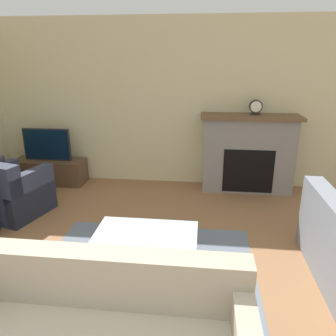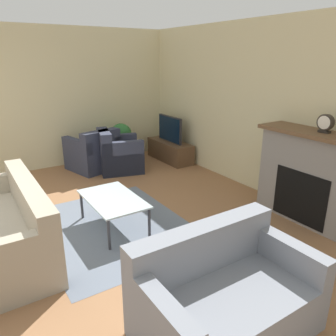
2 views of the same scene
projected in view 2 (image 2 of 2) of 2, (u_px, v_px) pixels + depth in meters
name	position (u px, v px, depth m)	size (l,w,h in m)	color
wall_back	(253.00, 108.00, 5.32)	(8.71, 0.06, 2.70)	beige
wall_left	(58.00, 99.00, 6.41)	(0.06, 7.65, 2.70)	beige
area_rug	(114.00, 227.00, 4.33)	(2.23, 1.81, 0.00)	slate
fireplace	(313.00, 176.00, 4.32)	(1.53, 0.50, 1.24)	gray
tv_stand	(170.00, 151.00, 7.08)	(1.20, 0.43, 0.41)	brown
tv	(170.00, 129.00, 6.92)	(0.80, 0.06, 0.54)	#232328
couch_sectional	(4.00, 232.00, 3.64)	(1.95, 0.91, 0.82)	#9E937F
couch_loveseat	(224.00, 299.00, 2.63)	(0.86, 1.41, 0.82)	gray
armchair_by_window	(94.00, 155.00, 6.46)	(1.00, 0.98, 0.82)	#33384C
armchair_accent	(118.00, 156.00, 6.37)	(0.93, 0.96, 0.82)	#33384C
coffee_table	(113.00, 201.00, 4.21)	(1.03, 0.61, 0.41)	#333338
potted_plant	(121.00, 138.00, 6.95)	(0.45, 0.45, 0.81)	#47474C
mantel_clock	(325.00, 123.00, 4.04)	(0.20, 0.07, 0.23)	#28231E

